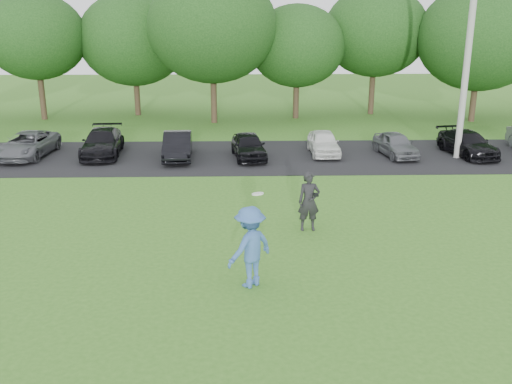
{
  "coord_description": "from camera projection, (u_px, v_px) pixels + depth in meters",
  "views": [
    {
      "loc": [
        -0.43,
        -12.16,
        6.21
      ],
      "look_at": [
        0.0,
        3.5,
        1.3
      ],
      "focal_mm": 40.0,
      "sensor_mm": 36.0,
      "label": 1
    }
  ],
  "objects": [
    {
      "name": "ground",
      "position": [
        260.0,
        289.0,
        13.47
      ],
      "size": [
        100.0,
        100.0,
        0.0
      ],
      "primitive_type": "plane",
      "color": "#366C1F",
      "rests_on": "ground"
    },
    {
      "name": "parking_lot",
      "position": [
        250.0,
        156.0,
        25.86
      ],
      "size": [
        32.0,
        6.5,
        0.03
      ],
      "primitive_type": "cube",
      "color": "black",
      "rests_on": "ground"
    },
    {
      "name": "utility_pole",
      "position": [
        470.0,
        38.0,
        24.07
      ],
      "size": [
        0.28,
        0.28,
        10.46
      ],
      "primitive_type": "cylinder",
      "color": "#A6A5A1",
      "rests_on": "ground"
    },
    {
      "name": "frisbee_player",
      "position": [
        250.0,
        247.0,
        13.35
      ],
      "size": [
        1.44,
        1.4,
        2.35
      ],
      "color": "#3A62A5",
      "rests_on": "ground"
    },
    {
      "name": "camera_bystander",
      "position": [
        309.0,
        201.0,
        16.88
      ],
      "size": [
        0.68,
        0.47,
        1.79
      ],
      "color": "black",
      "rests_on": "ground"
    },
    {
      "name": "parked_cars",
      "position": [
        235.0,
        144.0,
        25.74
      ],
      "size": [
        28.1,
        4.55,
        1.23
      ],
      "color": "#505357",
      "rests_on": "parking_lot"
    },
    {
      "name": "tree_row",
      "position": [
        273.0,
        37.0,
        33.75
      ],
      "size": [
        42.39,
        9.85,
        8.64
      ],
      "color": "#38281C",
      "rests_on": "ground"
    }
  ]
}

